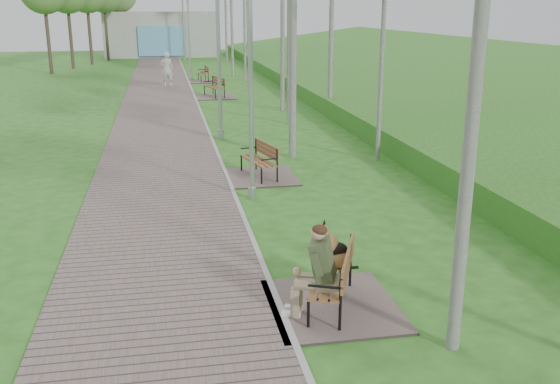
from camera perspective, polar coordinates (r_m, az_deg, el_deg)
The scene contains 14 objects.
ground at distance 10.47m, azimuth -1.08°, elevation -8.02°, with size 120.00×120.00×0.00m, color #2A5E1B.
walkway at distance 31.20m, azimuth -10.95°, elevation 8.24°, with size 3.50×67.00×0.04m, color #665753.
kerb at distance 31.23m, azimuth -7.71°, elevation 8.41°, with size 0.10×67.00×0.05m, color #999993.
embankment at distance 32.66m, azimuth 14.20°, elevation 8.37°, with size 14.00×70.00×1.60m, color #499533.
building_north at distance 60.41m, azimuth -10.85°, elevation 13.99°, with size 10.00×5.20×4.00m.
bench_main at distance 9.35m, azimuth 4.44°, elevation -8.06°, with size 1.90×2.11×1.65m.
bench_second at distance 16.55m, azimuth -1.95°, elevation 2.04°, with size 1.86×2.07×1.14m.
bench_third at distance 32.00m, azimuth -6.03°, elevation 9.03°, with size 2.01×2.24×1.24m.
bench_far at distance 38.89m, azimuth -7.03°, elevation 10.29°, with size 1.89×2.10×1.16m.
lamp_post_near at distance 14.25m, azimuth -2.66°, elevation 8.17°, with size 0.19×0.19×4.89m.
lamp_post_second at distance 21.28m, azimuth -5.61°, elevation 11.96°, with size 0.22×0.22×5.75m.
lamp_post_third at distance 39.53m, azimuth -8.29°, elevation 13.35°, with size 0.19×0.19×4.89m.
lamp_post_far at distance 55.76m, azimuth -8.80°, elevation 14.38°, with size 0.20×0.20×5.26m.
pedestrian_near at distance 36.92m, azimuth -10.29°, elevation 11.00°, with size 0.71×0.46×1.94m, color silver.
Camera 1 is at (-1.56, -9.40, 4.35)m, focal length 40.00 mm.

